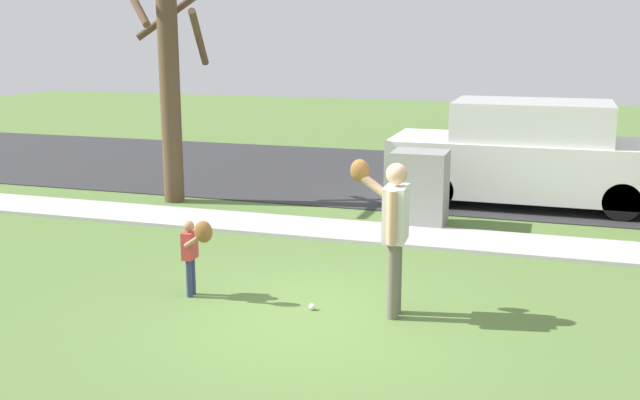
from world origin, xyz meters
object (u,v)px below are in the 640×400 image
person_child (194,246)px  baseball (312,307)px  utility_cabinet (419,188)px  parked_van_white (530,156)px  person_adult (392,223)px  street_tree_far (169,68)px

person_child → baseball: 1.58m
utility_cabinet → parked_van_white: 2.70m
person_child → utility_cabinet: bearing=63.8°
person_adult → person_child: size_ratio=1.77×
street_tree_far → utility_cabinet: bearing=-4.7°
person_adult → person_child: bearing=1.4°
person_child → street_tree_far: bearing=118.7°
utility_cabinet → baseball: bearing=-96.0°
person_adult → parked_van_white: parked_van_white is taller
person_adult → utility_cabinet: 4.18m
person_child → utility_cabinet: (1.90, 4.28, -0.03)m
person_adult → parked_van_white: (1.20, 6.26, -0.16)m
person_child → utility_cabinet: utility_cabinet is taller
street_tree_far → person_adult: bearing=-41.3°
utility_cabinet → parked_van_white: (1.64, 2.13, 0.29)m
person_adult → baseball: 1.36m
person_child → baseball: person_child is taller
person_child → parked_van_white: 7.32m
person_child → street_tree_far: 5.73m
parked_van_white → baseball: bearing=-108.1°
baseball → parked_van_white: 6.78m
parked_van_white → person_adult: bearing=-100.9°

